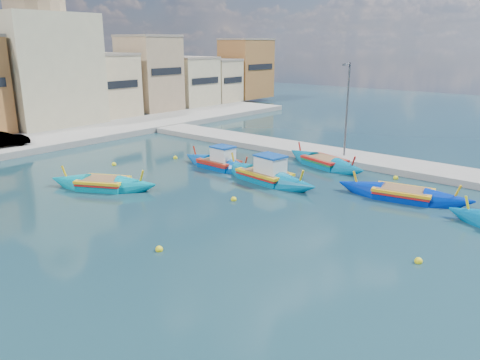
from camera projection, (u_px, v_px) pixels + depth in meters
ground at (283, 249)px, 22.38m from camera, size 160.00×160.00×0.00m
east_quay at (418, 169)px, 35.57m from camera, size 4.00×70.00×0.50m
north_townhouses at (17, 86)px, 50.10m from camera, size 83.20×7.87×10.19m
church_block at (40, 53)px, 51.98m from camera, size 10.00×10.00×19.10m
quay_street_lamp at (347, 109)px, 37.70m from camera, size 1.18×0.16×8.00m
luzzu_turquoise_cabin at (265, 176)px, 33.26m from camera, size 3.36×9.70×3.05m
luzzu_blue_cabin at (219, 164)px, 36.73m from camera, size 2.13×7.87×2.77m
luzzu_cyan_mid at (324, 163)px, 37.29m from camera, size 4.29×8.70×2.51m
luzzu_green at (103, 185)px, 31.53m from camera, size 5.51×7.94×2.50m
luzzu_blue_south at (403, 195)px, 29.41m from camera, size 3.46×8.87×2.50m
mooring_buoys at (212, 199)px, 29.21m from camera, size 25.21×25.43×0.36m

